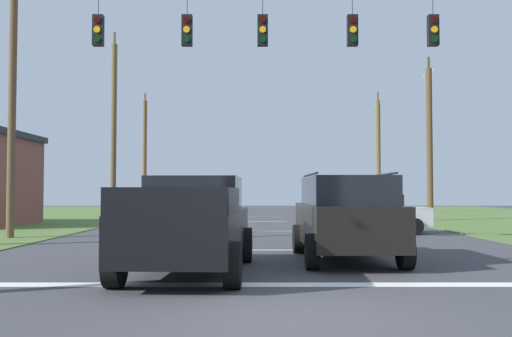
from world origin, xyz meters
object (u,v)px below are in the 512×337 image
object	(u,v)px
utility_pole_far_left	(12,87)
utility_pole_distant_right	(114,129)
overhead_signal_span	(262,94)
utility_pole_near_left	(378,155)
suv_black	(346,216)
distant_car_crossing_white	(371,213)
utility_pole_far_right	(430,142)
pickup_truck	(191,225)
utility_pole_distant_left	(145,155)

from	to	relation	value
utility_pole_far_left	utility_pole_distant_right	world-z (taller)	utility_pole_distant_right
overhead_signal_span	utility_pole_distant_right	size ratio (longest dim) A/B	1.53
utility_pole_near_left	overhead_signal_span	bearing A→B (deg)	-108.87
suv_black	distant_car_crossing_white	size ratio (longest dim) A/B	1.09
distant_car_crossing_white	utility_pole_far_right	xyz separation A→B (m)	(5.32, 9.91, 3.64)
pickup_truck	utility_pole_far_left	xyz separation A→B (m)	(-7.26, 8.46, 4.34)
utility_pole_distant_left	distant_car_crossing_white	bearing A→B (deg)	-59.94
utility_pole_far_left	suv_black	bearing A→B (deg)	-31.18
distant_car_crossing_white	utility_pole_far_left	world-z (taller)	utility_pole_far_left
overhead_signal_span	pickup_truck	bearing A→B (deg)	-104.42
overhead_signal_span	suv_black	size ratio (longest dim) A/B	3.47
utility_pole_near_left	pickup_truck	bearing A→B (deg)	-108.11
utility_pole_far_left	utility_pole_distant_right	bearing A→B (deg)	88.55
utility_pole_distant_right	suv_black	bearing A→B (deg)	-62.10
overhead_signal_span	suv_black	bearing A→B (deg)	-63.19
suv_black	utility_pole_far_left	bearing A→B (deg)	148.82
utility_pole_distant_left	overhead_signal_span	bearing A→B (deg)	-72.16
utility_pole_distant_left	suv_black	bearing A→B (deg)	-71.02
utility_pole_far_right	utility_pole_distant_left	world-z (taller)	utility_pole_distant_left
distant_car_crossing_white	utility_pole_far_right	world-z (taller)	utility_pole_far_right
distant_car_crossing_white	utility_pole_far_left	bearing A→B (deg)	-169.86
utility_pole_far_left	utility_pole_distant_left	bearing A→B (deg)	90.50
distant_car_crossing_white	utility_pole_far_left	size ratio (longest dim) A/B	0.41
suv_black	utility_pole_distant_right	world-z (taller)	utility_pole_distant_right
suv_black	distant_car_crossing_white	xyz separation A→B (m)	(2.35, 8.81, -0.27)
utility_pole_near_left	utility_pole_distant_left	xyz separation A→B (m)	(-18.39, 0.37, 0.04)
pickup_truck	distant_car_crossing_white	xyz separation A→B (m)	(5.78, 10.80, -0.18)
utility_pole_far_right	utility_pole_far_left	distance (m)	22.09
overhead_signal_span	utility_pole_near_left	size ratio (longest dim) A/B	1.77
pickup_truck	utility_pole_near_left	size ratio (longest dim) A/B	0.58
suv_black	utility_pole_distant_right	size ratio (longest dim) A/B	0.44
suv_black	utility_pole_distant_left	distance (m)	33.75
pickup_truck	utility_pole_far_right	bearing A→B (deg)	61.80
pickup_truck	utility_pole_far_right	xyz separation A→B (m)	(11.10, 20.70, 3.46)
suv_black	utility_pole_distant_left	xyz separation A→B (m)	(-10.92, 31.74, 3.49)
suv_black	pickup_truck	bearing A→B (deg)	-149.90
pickup_truck	distant_car_crossing_white	size ratio (longest dim) A/B	1.23
utility_pole_far_left	utility_pole_distant_left	size ratio (longest dim) A/B	1.16
distant_car_crossing_white	utility_pole_near_left	xyz separation A→B (m)	(5.12, 22.56, 3.73)
utility_pole_distant_left	utility_pole_far_left	bearing A→B (deg)	-89.50
utility_pole_near_left	utility_pole_distant_right	xyz separation A→B (m)	(-17.84, -11.80, 0.73)
overhead_signal_span	utility_pole_far_right	size ratio (longest dim) A/B	1.81
suv_black	utility_pole_distant_right	bearing A→B (deg)	117.90
overhead_signal_span	distant_car_crossing_white	size ratio (longest dim) A/B	3.77
overhead_signal_span	distant_car_crossing_white	xyz separation A→B (m)	(4.29, 4.98, -3.83)
suv_black	utility_pole_near_left	distance (m)	32.43
suv_black	overhead_signal_span	bearing A→B (deg)	116.81
suv_black	utility_pole_distant_left	world-z (taller)	utility_pole_distant_left
utility_pole_far_right	distant_car_crossing_white	bearing A→B (deg)	-118.22
overhead_signal_span	distant_car_crossing_white	bearing A→B (deg)	49.25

